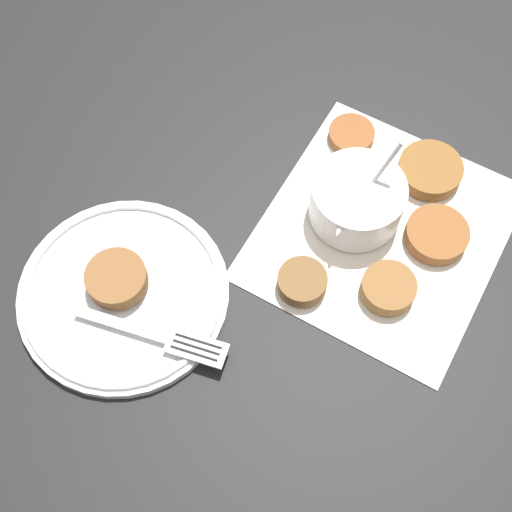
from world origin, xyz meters
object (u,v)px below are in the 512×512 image
(serving_plate, at_px, (123,293))
(fork, at_px, (166,339))
(fritter_on_plate, at_px, (116,279))
(sauce_bowl, at_px, (356,202))

(serving_plate, distance_m, fork, 0.08)
(fritter_on_plate, bearing_deg, serving_plate, 55.78)
(fritter_on_plate, height_order, fork, fritter_on_plate)
(serving_plate, distance_m, fritter_on_plate, 0.02)
(sauce_bowl, relative_size, fritter_on_plate, 1.74)
(serving_plate, height_order, fork, fork)
(sauce_bowl, xyz_separation_m, serving_plate, (0.21, -0.19, -0.02))
(sauce_bowl, bearing_deg, serving_plate, -41.48)
(serving_plate, xyz_separation_m, fritter_on_plate, (-0.01, -0.01, 0.02))
(sauce_bowl, height_order, fork, sauce_bowl)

